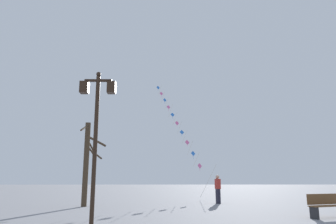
% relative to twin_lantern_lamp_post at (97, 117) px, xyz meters
% --- Properties ---
extents(ground_plane, '(160.00, 160.00, 0.00)m').
position_rel_twin_lantern_lamp_post_xyz_m(ground_plane, '(3.48, 11.97, -3.48)').
color(ground_plane, gray).
extents(twin_lantern_lamp_post, '(1.20, 0.28, 5.06)m').
position_rel_twin_lantern_lamp_post_xyz_m(twin_lantern_lamp_post, '(0.00, 0.00, 0.00)').
color(twin_lantern_lamp_post, black).
rests_on(twin_lantern_lamp_post, ground_plane).
extents(kite_train, '(4.41, 12.83, 11.80)m').
position_rel_twin_lantern_lamp_post_xyz_m(kite_train, '(3.52, 17.80, 2.84)').
color(kite_train, brown).
rests_on(kite_train, ground_plane).
extents(kite_flyer, '(0.33, 0.63, 1.71)m').
position_rel_twin_lantern_lamp_post_xyz_m(kite_flyer, '(5.60, 9.59, -2.58)').
color(kite_flyer, '#1E1E2D').
rests_on(kite_flyer, ground_plane).
extents(bare_tree, '(1.10, 2.13, 4.62)m').
position_rel_twin_lantern_lamp_post_xyz_m(bare_tree, '(-2.05, 7.47, -1.02)').
color(bare_tree, '#423323').
rests_on(bare_tree, ground_plane).
extents(park_bench, '(1.65, 0.97, 0.89)m').
position_rel_twin_lantern_lamp_post_xyz_m(park_bench, '(8.50, 2.11, -3.03)').
color(park_bench, brown).
rests_on(park_bench, ground_plane).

